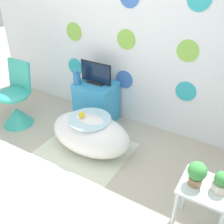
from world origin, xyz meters
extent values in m
plane|color=#BCB29E|center=(0.00, 0.00, 0.00)|extent=(12.00, 12.00, 0.00)
cube|color=white|center=(0.00, 1.87, 1.30)|extent=(4.56, 0.04, 2.60)
cylinder|color=#33B2BF|center=(-0.83, 1.84, 0.63)|extent=(0.25, 0.01, 0.25)
cylinder|color=#3F72CC|center=(0.00, 1.84, 0.61)|extent=(0.25, 0.01, 0.25)
cylinder|color=#33B2BF|center=(0.84, 1.84, 0.65)|extent=(0.25, 0.01, 0.25)
cylinder|color=#8CCC4C|center=(-0.81, 1.84, 1.14)|extent=(0.25, 0.01, 0.25)
cylinder|color=#8CCC4C|center=(0.01, 1.84, 1.16)|extent=(0.25, 0.01, 0.25)
cylinder|color=#8CCC4C|center=(0.79, 1.84, 1.14)|extent=(0.25, 0.01, 0.25)
cube|color=silver|center=(-0.04, 0.93, 0.00)|extent=(1.05, 0.92, 0.01)
ellipsoid|color=white|center=(0.01, 1.00, 0.23)|extent=(1.02, 0.61, 0.46)
cylinder|color=#B2DBEA|center=(0.01, 1.00, 0.44)|extent=(0.50, 0.50, 0.01)
sphere|color=yellow|center=(-0.07, 0.96, 0.50)|extent=(0.07, 0.07, 0.07)
sphere|color=yellow|center=(-0.07, 0.95, 0.52)|extent=(0.04, 0.04, 0.04)
cone|color=orange|center=(-0.07, 0.93, 0.52)|extent=(0.02, 0.02, 0.02)
cone|color=#38B2A3|center=(-1.20, 0.94, 0.13)|extent=(0.42, 0.42, 0.25)
ellipsoid|color=#38B2A3|center=(-1.20, 0.94, 0.46)|extent=(0.44, 0.44, 0.16)
cube|color=#38B2A3|center=(-1.20, 1.11, 0.67)|extent=(0.38, 0.09, 0.43)
cube|color=#389ED6|center=(-0.30, 1.61, 0.29)|extent=(0.53, 0.43, 0.58)
cube|color=white|center=(-0.30, 1.40, 0.39)|extent=(0.45, 0.01, 0.16)
cube|color=black|center=(-0.30, 1.61, 0.59)|extent=(0.24, 0.12, 0.02)
cube|color=black|center=(-0.30, 1.61, 0.73)|extent=(0.46, 0.01, 0.28)
cube|color=#0F1E38|center=(-0.30, 1.60, 0.73)|extent=(0.44, 0.01, 0.26)
cylinder|color=#2D72B7|center=(-0.50, 1.46, 0.66)|extent=(0.10, 0.10, 0.16)
cylinder|color=#2D72B7|center=(-0.50, 1.46, 0.75)|extent=(0.05, 0.05, 0.03)
cube|color=silver|center=(1.42, 0.56, 0.52)|extent=(0.40, 0.35, 0.02)
cylinder|color=silver|center=(1.25, 0.41, 0.25)|extent=(0.03, 0.03, 0.51)
cylinder|color=silver|center=(1.25, 0.71, 0.25)|extent=(0.03, 0.03, 0.51)
cylinder|color=#8C6B4C|center=(1.34, 0.55, 0.57)|extent=(0.11, 0.11, 0.07)
sphere|color=#3D8E42|center=(1.34, 0.55, 0.67)|extent=(0.15, 0.15, 0.15)
cylinder|color=beige|center=(1.51, 0.58, 0.57)|extent=(0.12, 0.12, 0.07)
sphere|color=#3D8E42|center=(1.51, 0.58, 0.65)|extent=(0.12, 0.12, 0.12)
camera|label=1|loc=(1.53, -1.04, 2.09)|focal=42.00mm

